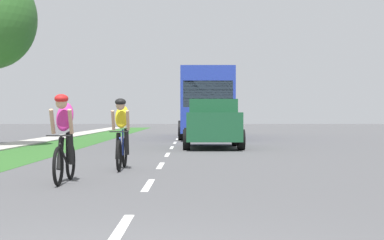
# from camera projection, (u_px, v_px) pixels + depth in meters

# --- Properties ---
(ground_plane) EXTENTS (120.00, 120.00, 0.00)m
(ground_plane) POSITION_uv_depth(u_px,v_px,m) (174.00, 145.00, 24.30)
(ground_plane) COLOR #4C4C4F
(grass_verge) EXTENTS (2.42, 70.00, 0.01)m
(grass_verge) POSITION_uv_depth(u_px,v_px,m) (64.00, 145.00, 24.30)
(grass_verge) COLOR #2D6026
(grass_verge) RESTS_ON ground_plane
(sidewalk_concrete) EXTENTS (1.43, 70.00, 0.10)m
(sidewalk_concrete) POSITION_uv_depth(u_px,v_px,m) (17.00, 145.00, 24.30)
(sidewalk_concrete) COLOR #B2ADA3
(sidewalk_concrete) RESTS_ON ground_plane
(lane_markings_center) EXTENTS (0.12, 53.80, 0.01)m
(lane_markings_center) POSITION_uv_depth(u_px,v_px,m) (176.00, 141.00, 28.30)
(lane_markings_center) COLOR white
(lane_markings_center) RESTS_ON ground_plane
(cyclist_lead) EXTENTS (0.42, 1.72, 1.58)m
(cyclist_lead) POSITION_uv_depth(u_px,v_px,m) (65.00, 138.00, 10.64)
(cyclist_lead) COLOR black
(cyclist_lead) RESTS_ON ground_plane
(cyclist_trailing) EXTENTS (0.42, 1.72, 1.58)m
(cyclist_trailing) POSITION_uv_depth(u_px,v_px,m) (122.00, 133.00, 13.24)
(cyclist_trailing) COLOR black
(cyclist_trailing) RESTS_ON ground_plane
(suv_dark_green) EXTENTS (2.15, 4.70, 1.79)m
(suv_dark_green) POSITION_uv_depth(u_px,v_px,m) (213.00, 122.00, 22.19)
(suv_dark_green) COLOR #194C2D
(suv_dark_green) RESTS_ON ground_plane
(bus_blue) EXTENTS (2.78, 11.60, 3.48)m
(bus_blue) POSITION_uv_depth(u_px,v_px,m) (206.00, 101.00, 32.61)
(bus_blue) COLOR #23389E
(bus_blue) RESTS_ON ground_plane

